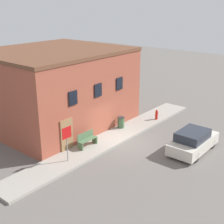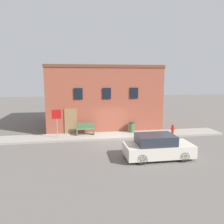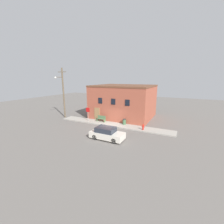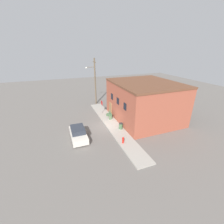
% 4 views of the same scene
% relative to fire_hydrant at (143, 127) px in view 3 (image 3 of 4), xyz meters
% --- Properties ---
extents(ground_plane, '(80.00, 80.00, 0.00)m').
position_rel_fire_hydrant_xyz_m(ground_plane, '(-4.81, -0.49, -0.54)').
color(ground_plane, '#66605B').
extents(sidewalk, '(17.98, 2.04, 0.15)m').
position_rel_fire_hydrant_xyz_m(sidewalk, '(-4.81, 0.53, -0.47)').
color(sidewalk, '#9E998E').
rests_on(sidewalk, ground).
extents(brick_building, '(10.04, 8.79, 5.75)m').
position_rel_fire_hydrant_xyz_m(brick_building, '(-5.21, 5.88, 2.33)').
color(brick_building, '#9E4C38').
rests_on(brick_building, ground).
extents(fire_hydrant, '(0.43, 0.20, 0.79)m').
position_rel_fire_hydrant_xyz_m(fire_hydrant, '(0.00, 0.00, 0.00)').
color(fire_hydrant, red).
rests_on(fire_hydrant, sidewalk).
extents(stop_sign, '(0.70, 0.06, 2.16)m').
position_rel_fire_hydrant_xyz_m(stop_sign, '(-9.21, 0.37, 1.12)').
color(stop_sign, gray).
rests_on(stop_sign, sidewalk).
extents(bench, '(1.42, 0.44, 0.94)m').
position_rel_fire_hydrant_xyz_m(bench, '(-7.04, 0.90, 0.06)').
color(bench, '#4C6B47').
rests_on(bench, sidewalk).
extents(trash_bin, '(0.52, 0.52, 0.83)m').
position_rel_fire_hydrant_xyz_m(trash_bin, '(-3.16, 1.12, 0.02)').
color(trash_bin, '#426642').
rests_on(trash_bin, sidewalk).
extents(utility_pole, '(1.80, 1.84, 8.67)m').
position_rel_fire_hydrant_xyz_m(utility_pole, '(-14.60, 0.71, 4.09)').
color(utility_pole, brown).
rests_on(utility_pole, ground).
extents(parked_car, '(3.96, 1.78, 1.43)m').
position_rel_fire_hydrant_xyz_m(parked_car, '(-3.05, -4.60, 0.13)').
color(parked_car, black).
rests_on(parked_car, ground).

